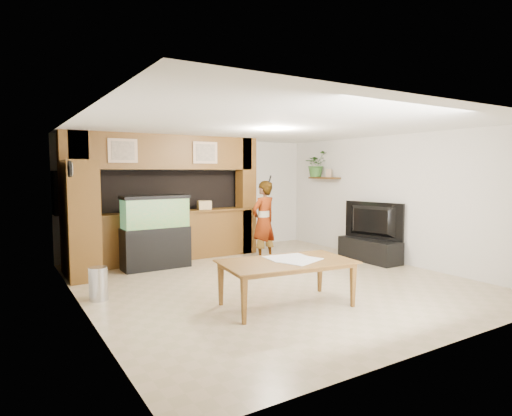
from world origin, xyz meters
TOP-DOWN VIEW (x-y plane):
  - floor at (0.00, 0.00)m, footprint 6.50×6.50m
  - ceiling at (0.00, 0.00)m, footprint 6.50×6.50m
  - wall_back at (0.00, 3.25)m, footprint 6.00×0.00m
  - wall_left at (-3.00, 0.00)m, footprint 0.00×6.50m
  - wall_right at (3.00, 0.00)m, footprint 0.00×6.50m
  - partition at (-0.95, 2.64)m, footprint 4.20×0.99m
  - wall_clock at (-2.97, 1.00)m, footprint 0.05×0.25m
  - wall_shelf at (2.85, 1.95)m, footprint 0.25×0.90m
  - pantry_cabinet at (-2.70, 1.85)m, footprint 0.51×0.84m
  - trash_can at (-2.73, 0.40)m, footprint 0.27×0.27m
  - aquarium at (-1.35, 1.95)m, footprint 1.27×0.48m
  - tv_stand at (2.65, 0.26)m, footprint 0.50×1.36m
  - television at (2.65, 0.26)m, footprint 0.45×1.34m
  - photo_frame at (2.85, 1.80)m, footprint 0.06×0.15m
  - potted_plant at (2.82, 2.23)m, footprint 0.64×0.58m
  - person at (0.75, 1.39)m, footprint 0.69×0.54m
  - microphone at (0.80, 1.23)m, footprint 0.03×0.09m
  - dining_table at (-0.57, -1.29)m, footprint 1.92×1.22m
  - newspaper_a at (-0.44, -1.09)m, footprint 0.65×0.51m
  - newspaper_b at (-0.40, -1.33)m, footprint 0.71×0.62m
  - newspaper_c at (-0.42, -1.09)m, footprint 0.56×0.46m
  - counter_box at (-0.09, 2.45)m, footprint 0.31×0.23m

SIDE VIEW (x-z plane):
  - floor at x=0.00m, z-range 0.00..0.00m
  - tv_stand at x=2.65m, z-range 0.00..0.45m
  - trash_can at x=-2.73m, z-range 0.00..0.49m
  - dining_table at x=-0.57m, z-range 0.00..0.64m
  - newspaper_c at x=-0.42m, z-range 0.64..0.64m
  - newspaper_b at x=-0.40m, z-range 0.64..0.64m
  - newspaper_a at x=-0.44m, z-range 0.64..0.65m
  - aquarium at x=-1.35m, z-range -0.02..1.39m
  - person at x=0.75m, z-range 0.00..1.67m
  - television at x=2.65m, z-range 0.45..1.22m
  - pantry_cabinet at x=-2.70m, z-range 0.00..2.06m
  - counter_box at x=-0.09m, z-range 1.04..1.23m
  - wall_back at x=0.00m, z-range -1.70..4.30m
  - wall_left at x=-3.00m, z-range -1.95..4.55m
  - wall_right at x=3.00m, z-range -1.95..4.55m
  - partition at x=-0.95m, z-range 0.01..2.61m
  - wall_shelf at x=2.85m, z-range 1.68..1.72m
  - microphone at x=0.80m, z-range 1.64..1.78m
  - photo_frame at x=2.85m, z-range 1.72..1.92m
  - wall_clock at x=-2.97m, z-range 1.77..2.02m
  - potted_plant at x=2.82m, z-range 1.72..2.34m
  - ceiling at x=0.00m, z-range 2.60..2.60m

